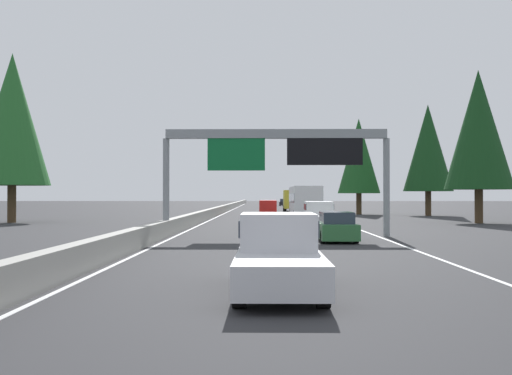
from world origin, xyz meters
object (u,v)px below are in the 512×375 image
(pickup_distant_a, at_px, (279,253))
(conifer_right_near, at_px, (478,130))
(conifer_right_mid, at_px, (359,156))
(sedan_distant_b, at_px, (267,206))
(sedan_far_center, at_px, (284,203))
(conifer_left_near, at_px, (12,119))
(bus_far_right, at_px, (305,201))
(sign_gantry_overhead, at_px, (279,151))
(pickup_near_right, at_px, (319,215))
(minivan_mid_left, at_px, (268,207))
(conifer_right_far, at_px, (428,148))
(sedan_far_left, at_px, (336,228))
(box_truck_near_center, at_px, (292,200))

(pickup_distant_a, distance_m, conifer_right_near, 39.29)
(conifer_right_mid, bearing_deg, conifer_right_near, -163.93)
(sedan_distant_b, relative_size, sedan_far_center, 1.00)
(pickup_distant_a, relative_size, conifer_left_near, 0.39)
(pickup_distant_a, distance_m, bus_far_right, 43.32)
(pickup_distant_a, relative_size, conifer_right_mid, 0.49)
(sign_gantry_overhead, distance_m, conifer_left_near, 27.57)
(pickup_near_right, height_order, conifer_right_mid, conifer_right_mid)
(bus_far_right, distance_m, sedan_distant_b, 26.77)
(minivan_mid_left, bearing_deg, conifer_right_far, -99.18)
(sedan_far_left, distance_m, conifer_left_near, 32.52)
(pickup_distant_a, relative_size, box_truck_near_center, 0.66)
(sign_gantry_overhead, xyz_separation_m, box_truck_near_center, (50.37, -3.06, -3.15))
(bus_far_right, xyz_separation_m, sedan_far_center, (68.28, -0.16, -1.03))
(sedan_distant_b, relative_size, conifer_right_far, 0.36)
(box_truck_near_center, bearing_deg, conifer_right_far, -140.10)
(minivan_mid_left, height_order, pickup_near_right, pickup_near_right)
(bus_far_right, distance_m, conifer_right_near, 17.14)
(conifer_right_mid, bearing_deg, pickup_near_right, 166.19)
(bus_far_right, relative_size, sedan_far_center, 2.61)
(sign_gantry_overhead, relative_size, sedan_far_left, 2.88)
(pickup_distant_a, xyz_separation_m, conifer_right_mid, (56.68, -10.84, 6.00))
(bus_far_right, height_order, box_truck_near_center, bus_far_right)
(sign_gantry_overhead, xyz_separation_m, conifer_right_near, (15.79, -16.69, 2.89))
(sedan_far_left, xyz_separation_m, conifer_right_far, (36.66, -14.56, 6.83))
(bus_far_right, bearing_deg, pickup_near_right, 179.69)
(conifer_left_near, bearing_deg, conifer_right_near, -90.70)
(sedan_far_left, bearing_deg, sedan_far_center, -0.24)
(pickup_distant_a, distance_m, conifer_right_mid, 58.02)
(sign_gantry_overhead, bearing_deg, pickup_distant_a, 178.56)
(sedan_far_center, bearing_deg, pickup_distant_a, 178.12)
(sign_gantry_overhead, relative_size, conifer_right_far, 1.03)
(box_truck_near_center, height_order, minivan_mid_left, box_truck_near_center)
(sedan_far_left, bearing_deg, minivan_mid_left, 4.64)
(sign_gantry_overhead, relative_size, bus_far_right, 1.10)
(conifer_right_near, bearing_deg, minivan_mid_left, 40.05)
(sedan_far_left, distance_m, conifer_right_mid, 42.29)
(sign_gantry_overhead, bearing_deg, sedan_distant_b, 0.57)
(sedan_distant_b, bearing_deg, conifer_right_near, -153.82)
(sedan_far_center, distance_m, pickup_near_right, 85.00)
(pickup_distant_a, height_order, conifer_right_mid, conifer_right_mid)
(sedan_far_center, xyz_separation_m, box_truck_near_center, (-42.18, 0.12, 0.93))
(conifer_right_far, relative_size, conifer_left_near, 0.87)
(box_truck_near_center, bearing_deg, conifer_right_mid, -149.88)
(conifer_right_far, bearing_deg, pickup_distant_a, 161.17)
(pickup_distant_a, distance_m, sedan_far_left, 15.89)
(sign_gantry_overhead, xyz_separation_m, sedan_far_left, (-3.35, -2.77, -4.07))
(sedan_far_left, height_order, conifer_right_near, conifer_right_near)
(minivan_mid_left, xyz_separation_m, pickup_near_right, (-28.63, -3.37, -0.04))
(sign_gantry_overhead, height_order, sedan_far_left, sign_gantry_overhead)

